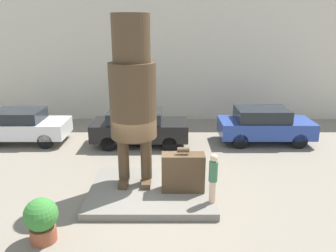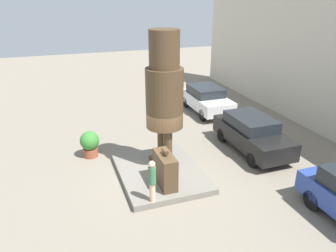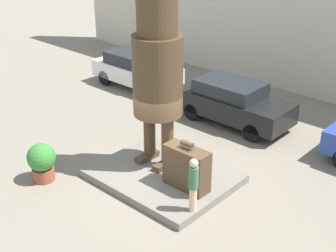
# 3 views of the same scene
# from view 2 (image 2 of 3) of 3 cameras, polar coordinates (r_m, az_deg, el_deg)

# --- Properties ---
(ground_plane) EXTENTS (60.00, 60.00, 0.00)m
(ground_plane) POSITION_cam_2_polar(r_m,az_deg,el_deg) (13.48, -1.32, -8.62)
(ground_plane) COLOR gray
(pedestal) EXTENTS (4.02, 3.22, 0.24)m
(pedestal) POSITION_cam_2_polar(r_m,az_deg,el_deg) (13.42, -1.32, -8.19)
(pedestal) COLOR slate
(pedestal) RESTS_ON ground_plane
(statue_figure) EXTENTS (1.48, 1.48, 5.46)m
(statue_figure) POSITION_cam_2_polar(r_m,az_deg,el_deg) (12.70, -0.63, 6.33)
(statue_figure) COLOR #4C3823
(statue_figure) RESTS_ON pedestal
(giant_suitcase) EXTENTS (1.36, 0.54, 1.47)m
(giant_suitcase) POSITION_cam_2_polar(r_m,az_deg,el_deg) (12.16, -0.51, -7.58)
(giant_suitcase) COLOR #4C3823
(giant_suitcase) RESTS_ON pedestal
(tourist) EXTENTS (0.26, 0.26, 1.55)m
(tourist) POSITION_cam_2_polar(r_m,az_deg,el_deg) (11.16, -2.76, -9.30)
(tourist) COLOR beige
(tourist) RESTS_ON pedestal
(parked_car_white) EXTENTS (4.07, 1.87, 1.57)m
(parked_car_white) POSITION_cam_2_polar(r_m,az_deg,el_deg) (20.28, 6.70, 4.73)
(parked_car_white) COLOR silver
(parked_car_white) RESTS_ON ground_plane
(parked_car_black) EXTENTS (4.38, 1.82, 1.63)m
(parked_car_black) POSITION_cam_2_polar(r_m,az_deg,el_deg) (15.65, 14.40, -1.21)
(parked_car_black) COLOR black
(parked_car_black) RESTS_ON ground_plane
(planter_pot) EXTENTS (0.86, 0.86, 1.20)m
(planter_pot) POSITION_cam_2_polar(r_m,az_deg,el_deg) (15.09, -13.46, -2.94)
(planter_pot) COLOR brown
(planter_pot) RESTS_ON ground_plane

